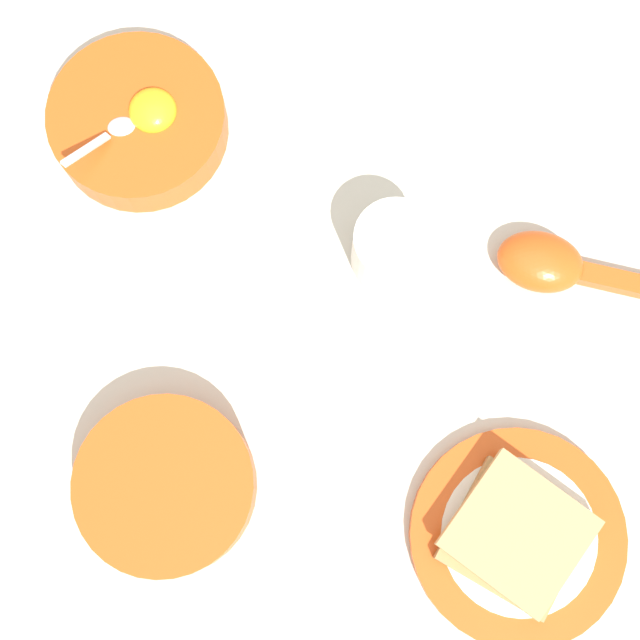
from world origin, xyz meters
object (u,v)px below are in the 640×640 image
at_px(egg_bowl, 139,121).
at_px(toast_plate, 517,536).
at_px(congee_bowl, 166,486).
at_px(toast_sandwich, 517,535).
at_px(drinking_cup, 393,248).
at_px(soup_spoon, 552,265).

height_order(egg_bowl, toast_plate, egg_bowl).
relative_size(toast_plate, congee_bowl, 1.22).
bearing_deg(egg_bowl, toast_sandwich, -57.75).
relative_size(congee_bowl, drinking_cup, 2.07).
distance_m(toast_sandwich, soup_spoon, 0.25).
bearing_deg(drinking_cup, soup_spoon, -13.52).
xyz_separation_m(toast_plate, soup_spoon, (0.08, 0.23, 0.01)).
relative_size(egg_bowl, drinking_cup, 2.23).
bearing_deg(toast_plate, soup_spoon, 71.05).
bearing_deg(congee_bowl, egg_bowl, 87.09).
relative_size(soup_spoon, drinking_cup, 2.20).
bearing_deg(egg_bowl, drinking_cup, -37.80).
relative_size(toast_plate, toast_sandwich, 1.29).
height_order(toast_sandwich, soup_spoon, toast_sandwich).
xyz_separation_m(egg_bowl, congee_bowl, (-0.02, -0.34, 0.00)).
bearing_deg(toast_sandwich, congee_bowl, 162.76).
bearing_deg(congee_bowl, soup_spoon, 20.65).
xyz_separation_m(soup_spoon, congee_bowl, (-0.37, -0.14, 0.01)).
relative_size(egg_bowl, soup_spoon, 1.01).
distance_m(egg_bowl, toast_plate, 0.51).
relative_size(toast_plate, soup_spoon, 1.14).
xyz_separation_m(toast_plate, toast_sandwich, (-0.00, 0.00, 0.02)).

